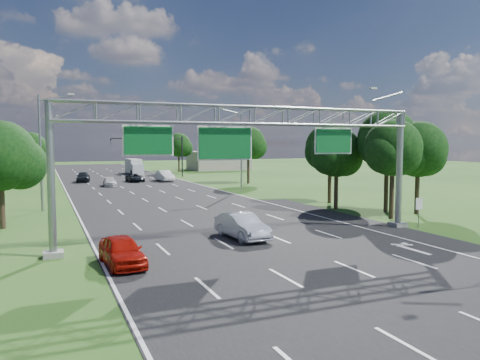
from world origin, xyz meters
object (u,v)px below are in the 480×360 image
regulatory_sign (419,206)px  silver_sedan (242,226)px  sign_gantry (254,126)px  box_truck (134,167)px  red_coupe (122,251)px  traffic_signal (162,147)px

regulatory_sign → silver_sedan: (-12.59, 1.56, -0.73)m
sign_gantry → box_truck: (4.31, 63.85, -5.55)m
red_coupe → box_truck: bearing=75.0°
silver_sedan → box_truck: size_ratio=0.63×
regulatory_sign → box_truck: size_ratio=0.28×
regulatory_sign → silver_sedan: 12.70m
sign_gantry → box_truck: 64.24m
traffic_signal → red_coupe: (-15.48, -56.09, -4.45)m
traffic_signal → silver_sedan: 53.20m
silver_sedan → box_truck: bearing=80.6°
sign_gantry → silver_sedan: bearing=133.7°
regulatory_sign → red_coupe: regulatory_sign is taller
silver_sedan → sign_gantry: bearing=-51.4°
red_coupe → silver_sedan: size_ratio=0.89×
traffic_signal → box_truck: traffic_signal is taller
traffic_signal → silver_sedan: bearing=-98.3°
regulatory_sign → traffic_signal: 54.37m
traffic_signal → red_coupe: traffic_signal is taller
sign_gantry → regulatory_sign: size_ratio=11.19×
sign_gantry → red_coupe: (-8.33, -3.09, -6.17)m
red_coupe → box_truck: (12.64, 66.94, 0.62)m
traffic_signal → silver_sedan: size_ratio=2.59×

